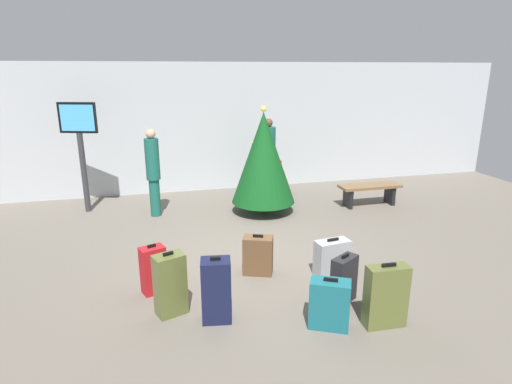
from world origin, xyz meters
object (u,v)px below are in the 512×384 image
(waiting_bench, at_px, (370,190))
(traveller_0, at_px, (153,170))
(flight_info_kiosk, at_px, (80,138))
(suitcase_3, at_px, (332,258))
(suitcase_1, at_px, (153,270))
(suitcase_6, at_px, (170,285))
(suitcase_4, at_px, (258,255))
(traveller_1, at_px, (268,156))
(suitcase_5, at_px, (386,296))
(suitcase_0, at_px, (329,304))
(suitcase_7, at_px, (344,279))
(holiday_tree, at_px, (263,158))
(suitcase_2, at_px, (216,290))

(waiting_bench, relative_size, traveller_0, 0.76)
(flight_info_kiosk, relative_size, waiting_bench, 1.68)
(flight_info_kiosk, bearing_deg, suitcase_3, -45.64)
(suitcase_1, distance_m, suitcase_6, 0.63)
(flight_info_kiosk, height_order, suitcase_4, flight_info_kiosk)
(traveller_1, xyz_separation_m, suitcase_1, (-2.75, -3.98, -0.65))
(flight_info_kiosk, bearing_deg, suitcase_5, -53.39)
(suitcase_0, height_order, suitcase_7, suitcase_7)
(traveller_1, xyz_separation_m, suitcase_6, (-2.55, -4.57, -0.59))
(traveller_1, relative_size, suitcase_4, 3.00)
(waiting_bench, bearing_deg, suitcase_0, -124.15)
(suitcase_3, bearing_deg, flight_info_kiosk, 134.36)
(traveller_1, distance_m, suitcase_1, 4.88)
(holiday_tree, relative_size, traveller_0, 1.24)
(waiting_bench, bearing_deg, suitcase_5, -116.63)
(traveller_1, bearing_deg, suitcase_2, -112.61)
(suitcase_1, relative_size, suitcase_7, 1.05)
(suitcase_1, bearing_deg, suitcase_6, -71.74)
(suitcase_6, bearing_deg, suitcase_4, 30.31)
(traveller_0, distance_m, suitcase_0, 4.99)
(suitcase_2, bearing_deg, suitcase_5, -17.55)
(holiday_tree, bearing_deg, traveller_0, 171.29)
(suitcase_3, distance_m, suitcase_7, 0.76)
(suitcase_0, bearing_deg, traveller_1, 81.93)
(traveller_0, distance_m, suitcase_4, 3.42)
(waiting_bench, distance_m, traveller_1, 2.45)
(flight_info_kiosk, xyz_separation_m, suitcase_6, (1.52, -4.45, -1.19))
(holiday_tree, bearing_deg, suitcase_0, -94.54)
(suitcase_1, distance_m, suitcase_5, 3.03)
(suitcase_2, xyz_separation_m, suitcase_6, (-0.53, 0.28, -0.00))
(suitcase_4, distance_m, suitcase_5, 2.01)
(suitcase_1, distance_m, suitcase_3, 2.58)
(suitcase_1, xyz_separation_m, suitcase_7, (2.41, -0.86, -0.02))
(suitcase_7, bearing_deg, suitcase_0, -130.77)
(flight_info_kiosk, bearing_deg, suitcase_6, -71.16)
(suitcase_1, distance_m, suitcase_2, 1.14)
(suitcase_1, relative_size, suitcase_3, 1.22)
(holiday_tree, height_order, suitcase_6, holiday_tree)
(holiday_tree, xyz_separation_m, flight_info_kiosk, (-3.65, 0.99, 0.40))
(suitcase_3, relative_size, suitcase_5, 0.71)
(waiting_bench, bearing_deg, flight_info_kiosk, 169.46)
(flight_info_kiosk, xyz_separation_m, suitcase_1, (1.32, -3.86, -1.25))
(holiday_tree, height_order, traveller_0, holiday_tree)
(traveller_1, bearing_deg, suitcase_5, -91.09)
(holiday_tree, distance_m, suitcase_0, 4.32)
(holiday_tree, xyz_separation_m, traveller_1, (0.42, 1.11, -0.20))
(holiday_tree, xyz_separation_m, suitcase_0, (-0.33, -4.22, -0.88))
(holiday_tree, bearing_deg, traveller_1, 69.28)
(flight_info_kiosk, bearing_deg, waiting_bench, -10.54)
(suitcase_3, distance_m, suitcase_6, 2.43)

